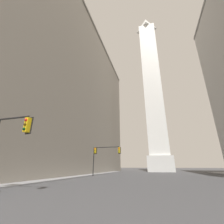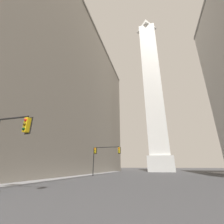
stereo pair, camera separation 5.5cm
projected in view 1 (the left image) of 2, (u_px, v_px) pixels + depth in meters
name	position (u px, v px, depth m)	size (l,w,h in m)	color
sidewalk_left	(54.00, 178.00, 22.33)	(5.00, 69.91, 0.15)	gray
building_left	(58.00, 97.00, 45.12)	(24.67, 58.84, 43.01)	gray
obelisk	(152.00, 84.00, 62.08)	(8.47, 8.47, 70.70)	silver
traffic_light_near_left	(2.00, 134.00, 11.53)	(4.09, 0.52, 5.42)	black
traffic_light_mid_left	(103.00, 153.00, 30.45)	(5.90, 0.52, 5.53)	black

